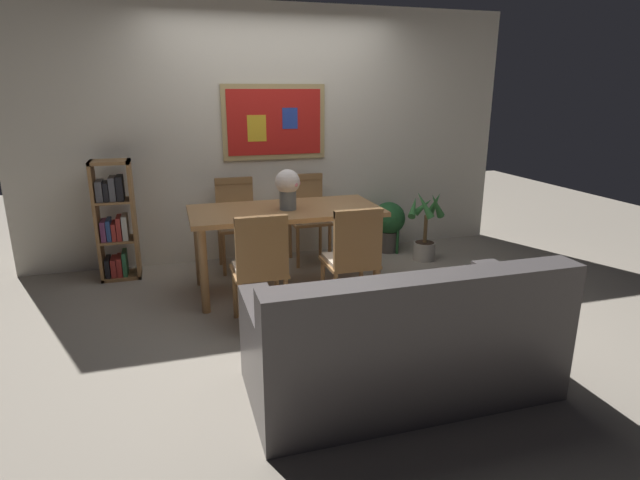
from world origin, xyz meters
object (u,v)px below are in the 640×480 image
object	(u,v)px
leather_couch	(403,346)
potted_palm	(425,230)
dining_chair_near_left	(260,262)
dining_chair_far_left	(236,216)
flower_vase	(288,186)
dining_chair_far_right	(307,211)
bookshelf	(115,223)
dining_chair_near_right	(353,253)
potted_ivy	(389,224)
dining_table	(285,219)

from	to	relation	value
leather_couch	potted_palm	bearing A→B (deg)	59.28
dining_chair_near_left	leather_couch	distance (m)	1.29
dining_chair_far_left	flower_vase	distance (m)	0.96
dining_chair_far_right	bookshelf	bearing A→B (deg)	-179.47
dining_chair_near_left	leather_couch	xyz separation A→B (m)	(0.65, -1.09, -0.23)
dining_chair_near_right	potted_ivy	bearing A→B (deg)	57.14
dining_table	leather_couch	distance (m)	1.90
dining_chair_far_right	flower_vase	distance (m)	0.99
dining_chair_near_right	bookshelf	world-z (taller)	bookshelf
dining_table	dining_chair_near_left	bearing A→B (deg)	-115.95
dining_table	bookshelf	world-z (taller)	bookshelf
leather_couch	dining_chair_far_left	bearing A→B (deg)	103.40
dining_chair_near_left	potted_ivy	bearing A→B (deg)	41.74
dining_table	potted_palm	xyz separation A→B (m)	(1.61, 0.39, -0.33)
potted_ivy	potted_palm	world-z (taller)	potted_palm
potted_ivy	dining_chair_near_right	bearing A→B (deg)	-122.86
dining_chair_far_right	potted_palm	bearing A→B (deg)	-17.73
dining_chair_near_left	flower_vase	bearing A→B (deg)	61.74
leather_couch	potted_ivy	size ratio (longest dim) A/B	2.98
dining_table	potted_palm	size ratio (longest dim) A/B	2.17
dining_chair_near_left	potted_palm	xyz separation A→B (m)	(1.97, 1.14, -0.21)
dining_chair_near_right	potted_palm	distance (m)	1.70
dining_table	potted_ivy	xyz separation A→B (m)	(1.36, 0.79, -0.34)
dining_chair_near_left	dining_chair_far_right	distance (m)	1.71
dining_chair_near_left	bookshelf	size ratio (longest dim) A/B	0.80
dining_chair_far_left	leather_couch	bearing A→B (deg)	-76.60
potted_palm	flower_vase	distance (m)	1.76
bookshelf	dining_chair_far_left	bearing A→B (deg)	-0.05
dining_chair_far_left	potted_palm	bearing A→B (deg)	-10.59
bookshelf	potted_palm	distance (m)	3.12
dining_table	dining_chair_far_right	distance (m)	0.88
dining_chair_near_left	dining_chair_far_right	bearing A→B (deg)	62.97
dining_chair_near_left	potted_ivy	world-z (taller)	dining_chair_near_left
bookshelf	potted_palm	world-z (taller)	bookshelf
dining_chair_near_right	dining_chair_far_right	bearing A→B (deg)	88.27
dining_table	bookshelf	xyz separation A→B (m)	(-1.49, 0.75, -0.11)
dining_chair_near_right	dining_table	bearing A→B (deg)	115.86
dining_table	dining_chair_far_left	world-z (taller)	dining_chair_far_left
dining_chair_near_right	leather_couch	distance (m)	1.12
dining_chair_near_right	flower_vase	xyz separation A→B (m)	(-0.35, 0.71, 0.42)
leather_couch	dining_chair_far_right	bearing A→B (deg)	87.13
dining_chair_far_right	dining_chair_far_left	size ratio (longest dim) A/B	1.00
dining_chair_far_right	potted_ivy	size ratio (longest dim) A/B	1.51
potted_palm	leather_couch	bearing A→B (deg)	-120.72
potted_palm	flower_vase	size ratio (longest dim) A/B	2.19
potted_ivy	dining_chair_far_right	bearing A→B (deg)	-178.93
dining_chair_near_left	flower_vase	world-z (taller)	flower_vase
leather_couch	bookshelf	world-z (taller)	bookshelf
dining_table	dining_chair_near_left	xyz separation A→B (m)	(-0.37, -0.75, -0.12)
dining_chair_near_right	leather_couch	size ratio (longest dim) A/B	0.51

